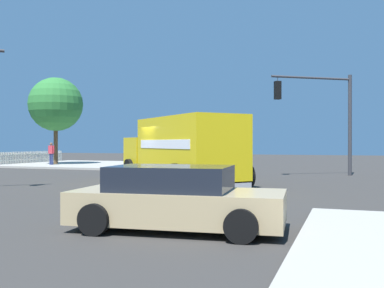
# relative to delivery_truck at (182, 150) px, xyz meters

# --- Properties ---
(ground_plane) EXTENTS (100.00, 100.00, 0.00)m
(ground_plane) POSITION_rel_delivery_truck_xyz_m (-0.37, -0.84, -1.50)
(ground_plane) COLOR #33302D
(sidewalk_corner_near) EXTENTS (10.65, 10.65, 0.14)m
(sidewalk_corner_near) POSITION_rel_delivery_truck_xyz_m (-12.56, -13.04, -1.43)
(sidewalk_corner_near) COLOR #9E998E
(sidewalk_corner_near) RESTS_ON ground
(delivery_truck) EXTENTS (7.23, 7.49, 2.87)m
(delivery_truck) POSITION_rel_delivery_truck_xyz_m (0.00, 0.00, 0.00)
(delivery_truck) COLOR yellow
(delivery_truck) RESTS_ON ground
(traffic_light_secondary) EXTENTS (2.79, 3.99, 5.52)m
(traffic_light_secondary) POSITION_rel_delivery_truck_xyz_m (-6.84, 5.62, 2.18)
(traffic_light_secondary) COLOR #38383D
(traffic_light_secondary) RESTS_ON ground
(pickup_black) EXTENTS (2.62, 5.36, 1.38)m
(pickup_black) POSITION_rel_delivery_truck_xyz_m (-12.88, -6.51, -0.77)
(pickup_black) COLOR black
(pickup_black) RESTS_ON ground
(sedan_tan) EXTENTS (2.37, 4.46, 1.31)m
(sedan_tan) POSITION_rel_delivery_truck_xyz_m (9.60, 3.54, -0.87)
(sedan_tan) COLOR tan
(sedan_tan) RESTS_ON ground
(pedestrian_near_corner) EXTENTS (0.23, 0.53, 1.68)m
(pedestrian_near_corner) POSITION_rel_delivery_truck_xyz_m (-9.93, -14.34, -0.40)
(pedestrian_near_corner) COLOR navy
(pedestrian_near_corner) RESTS_ON sidewalk_corner_near
(picket_fence_run) EXTENTS (7.66, 0.05, 0.95)m
(picket_fence_run) POSITION_rel_delivery_truck_xyz_m (-12.56, -18.12, -0.88)
(picket_fence_run) COLOR silver
(picket_fence_run) RESTS_ON sidewalk_corner_near
(shade_tree_near) EXTENTS (4.19, 4.19, 6.77)m
(shade_tree_near) POSITION_rel_delivery_truck_xyz_m (-11.07, -14.78, 3.31)
(shade_tree_near) COLOR brown
(shade_tree_near) RESTS_ON sidewalk_corner_near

